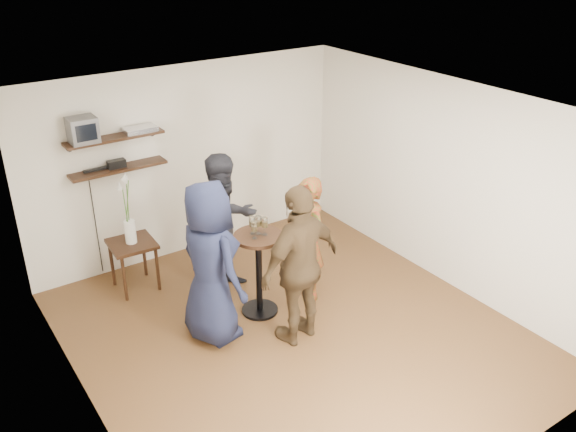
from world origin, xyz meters
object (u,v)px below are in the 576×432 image
Objects in this scene: dvd_deck at (140,129)px; radio at (116,164)px; person_dark at (225,224)px; crt_monitor at (82,130)px; person_plaid at (308,239)px; person_navy at (210,263)px; drinks_table at (259,263)px; side_table at (133,250)px; person_brown at (300,265)px.

radio is at bearing 180.00° from dvd_deck.
person_dark is (0.88, -1.11, -0.62)m from radio.
crt_monitor is 0.21× the size of person_plaid.
person_navy is (-0.61, -0.78, 0.03)m from person_dark.
side_table is at bearing 127.00° from drinks_table.
drinks_table is at bearing -90.00° from person_dark.
dvd_deck is 0.51m from radio.
dvd_deck is at bearing 0.00° from crt_monitor.
person_brown is at bearing -60.38° from crt_monitor.
drinks_table is (1.01, -1.34, 0.12)m from side_table.
person_dark is (-0.72, 0.70, 0.12)m from person_plaid.
radio reaches higher than person_plaid.
crt_monitor reaches higher than person_navy.
dvd_deck is at bearing -11.34° from person_navy.
person_navy is at bearing -72.03° from crt_monitor.
person_brown is at bearing -74.10° from dvd_deck.
person_plaid is at bearing -55.25° from dvd_deck.
side_table is at bearing 4.56° from person_navy.
crt_monitor reaches higher than drinks_table.
side_table is at bearing -133.97° from dvd_deck.
radio is (-0.35, 0.00, -0.38)m from dvd_deck.
radio is at bearing 79.65° from side_table.
person_plaid is at bearing -95.70° from person_navy.
radio is 2.73m from person_brown.
drinks_table is at bearing -90.00° from person_navy.
crt_monitor is at bearing 180.00° from dvd_deck.
side_table is 1.68m from drinks_table.
crt_monitor is 0.80× the size of dvd_deck.
crt_monitor is at bearing 9.13° from person_navy.
dvd_deck reaches higher than side_table.
crt_monitor is at bearing 133.49° from person_dark.
side_table is 0.41× the size of person_plaid.
crt_monitor is at bearing -70.05° from person_brown.
person_navy is 0.96m from person_brown.
dvd_deck is at bearing -142.69° from person_plaid.
person_dark reaches higher than radio.
person_brown reaches higher than side_table.
person_navy is 1.01× the size of person_brown.
drinks_table is 0.71m from person_dark.
dvd_deck reaches higher than drinks_table.
person_plaid is at bearing -42.89° from crt_monitor.
person_brown is (0.78, -0.56, -0.01)m from person_navy.
dvd_deck is 2.73m from person_brown.
person_navy is (0.34, -1.44, 0.39)m from side_table.
crt_monitor is 2.58m from drinks_table.
dvd_deck is 2.47m from person_plaid.
crt_monitor is 2.00m from person_dark.
person_dark reaches higher than side_table.
crt_monitor is 1.57m from side_table.
person_navy is at bearing -171.16° from drinks_table.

